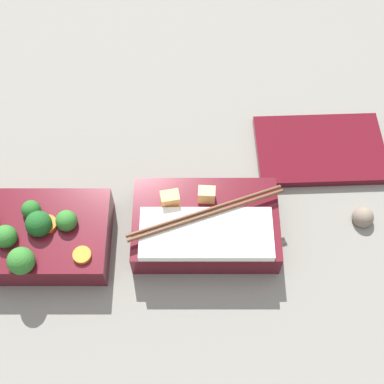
# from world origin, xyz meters

# --- Properties ---
(ground_plane) EXTENTS (3.00, 3.00, 0.00)m
(ground_plane) POSITION_xyz_m (0.00, 0.00, 0.00)
(ground_plane) COLOR slate
(bento_tray_vegetable) EXTENTS (0.20, 0.13, 0.08)m
(bento_tray_vegetable) POSITION_xyz_m (-0.13, -0.03, 0.03)
(bento_tray_vegetable) COLOR #510F19
(bento_tray_vegetable) RESTS_ON ground_plane
(bento_tray_rice) EXTENTS (0.21, 0.13, 0.07)m
(bento_tray_rice) POSITION_xyz_m (0.11, -0.01, 0.03)
(bento_tray_rice) COLOR #510F19
(bento_tray_rice) RESTS_ON ground_plane
(bento_lid) EXTENTS (0.20, 0.13, 0.01)m
(bento_lid) POSITION_xyz_m (0.29, 0.13, 0.01)
(bento_lid) COLOR #510F19
(bento_lid) RESTS_ON ground_plane
(pebble_1) EXTENTS (0.03, 0.03, 0.03)m
(pebble_1) POSITION_xyz_m (0.33, 0.01, 0.01)
(pebble_1) COLOR #7A6B5B
(pebble_1) RESTS_ON ground_plane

